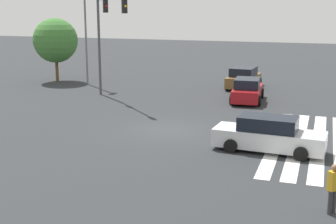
# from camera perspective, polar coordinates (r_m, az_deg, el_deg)

# --- Properties ---
(ground_plane) EXTENTS (125.51, 125.51, 0.00)m
(ground_plane) POSITION_cam_1_polar(r_m,az_deg,el_deg) (24.44, -0.00, -2.18)
(ground_plane) COLOR #2B2D30
(crosswalk_markings) EXTENTS (11.37, 4.40, 0.01)m
(crosswalk_markings) POSITION_cam_1_polar(r_m,az_deg,el_deg) (23.22, 17.88, -3.62)
(crosswalk_markings) COLOR silver
(crosswalk_markings) RESTS_ON ground_plane
(traffic_signal_mast) EXTENTS (3.99, 3.99, 7.02)m
(traffic_signal_mast) POSITION_cam_1_polar(r_m,az_deg,el_deg) (32.53, -7.61, 10.30)
(traffic_signal_mast) COLOR #47474C
(traffic_signal_mast) RESTS_ON ground_plane
(car_0) EXTENTS (4.39, 2.22, 1.61)m
(car_0) POSITION_cam_1_polar(r_m,az_deg,el_deg) (31.95, 9.65, 2.58)
(car_0) COLOR maroon
(car_0) RESTS_ON ground_plane
(car_1) EXTENTS (2.13, 4.94, 1.58)m
(car_1) POSITION_cam_1_polar(r_m,az_deg,el_deg) (21.20, 12.16, -2.77)
(car_1) COLOR silver
(car_1) RESTS_ON ground_plane
(car_3) EXTENTS (4.36, 2.41, 1.65)m
(car_3) POSITION_cam_1_polar(r_m,az_deg,el_deg) (37.21, 9.20, 4.11)
(car_3) COLOR brown
(car_3) RESTS_ON ground_plane
(pedestrian) EXTENTS (0.41, 0.41, 1.62)m
(pedestrian) POSITION_cam_1_polar(r_m,az_deg,el_deg) (15.42, 19.50, -8.57)
(pedestrian) COLOR #38383D
(pedestrian) RESTS_ON ground_plane
(street_light_pole_a) EXTENTS (0.80, 0.36, 9.50)m
(street_light_pole_a) POSITION_cam_1_polar(r_m,az_deg,el_deg) (38.64, -10.07, 11.52)
(street_light_pole_a) COLOR slate
(street_light_pole_a) RESTS_ON ground_plane
(tree_corner_a) EXTENTS (3.73, 3.73, 5.35)m
(tree_corner_a) POSITION_cam_1_polar(r_m,az_deg,el_deg) (40.81, -13.56, 8.48)
(tree_corner_a) COLOR brown
(tree_corner_a) RESTS_ON ground_plane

